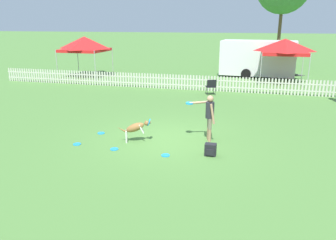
# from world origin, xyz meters

# --- Properties ---
(ground_plane) EXTENTS (240.00, 240.00, 0.00)m
(ground_plane) POSITION_xyz_m (0.00, 0.00, 0.00)
(ground_plane) COLOR #4C7A38
(handler_person) EXTENTS (1.03, 0.44, 1.54)m
(handler_person) POSITION_xyz_m (1.28, 0.23, 0.96)
(handler_person) COLOR tan
(handler_person) RESTS_ON ground_plane
(leaping_dog) EXTENTS (1.11, 0.51, 0.79)m
(leaping_dog) POSITION_xyz_m (-1.00, -0.51, 0.50)
(leaping_dog) COLOR olive
(leaping_dog) RESTS_ON ground_plane
(frisbee_near_handler) EXTENTS (0.25, 0.25, 0.02)m
(frisbee_near_handler) POSITION_xyz_m (-2.78, -1.24, 0.01)
(frisbee_near_handler) COLOR #1E8CD8
(frisbee_near_handler) RESTS_ON ground_plane
(frisbee_near_dog) EXTENTS (0.25, 0.25, 0.02)m
(frisbee_near_dog) POSITION_xyz_m (-2.51, -0.03, 0.01)
(frisbee_near_dog) COLOR #1E8CD8
(frisbee_near_dog) RESTS_ON ground_plane
(frisbee_midfield) EXTENTS (0.25, 0.25, 0.02)m
(frisbee_midfield) POSITION_xyz_m (-1.43, -1.34, 0.01)
(frisbee_midfield) COLOR #1E8CD8
(frisbee_midfield) RESTS_ON ground_plane
(frisbee_far_scatter) EXTENTS (0.25, 0.25, 0.02)m
(frisbee_far_scatter) POSITION_xyz_m (0.25, -1.42, 0.01)
(frisbee_far_scatter) COLOR #1E8CD8
(frisbee_far_scatter) RESTS_ON ground_plane
(backpack_on_grass) EXTENTS (0.34, 0.27, 0.37)m
(backpack_on_grass) POSITION_xyz_m (1.54, -1.06, 0.18)
(backpack_on_grass) COLOR black
(backpack_on_grass) RESTS_ON ground_plane
(picket_fence) EXTENTS (26.80, 0.04, 0.87)m
(picket_fence) POSITION_xyz_m (0.00, 8.52, 0.44)
(picket_fence) COLOR beige
(picket_fence) RESTS_ON ground_plane
(folding_chair_center) EXTENTS (0.65, 0.67, 0.86)m
(folding_chair_center) POSITION_xyz_m (0.46, 7.44, 0.52)
(folding_chair_center) COLOR #333338
(folding_chair_center) RESTS_ON ground_plane
(canopy_tent_main) EXTENTS (2.95, 2.95, 2.87)m
(canopy_tent_main) POSITION_xyz_m (-9.16, 11.48, 2.34)
(canopy_tent_main) COLOR #B2B2B2
(canopy_tent_main) RESTS_ON ground_plane
(canopy_tent_secondary) EXTENTS (2.79, 2.79, 2.84)m
(canopy_tent_secondary) POSITION_xyz_m (4.44, 12.05, 2.35)
(canopy_tent_secondary) COLOR #B2B2B2
(canopy_tent_secondary) RESTS_ON ground_plane
(equipment_trailer) EXTENTS (6.06, 2.71, 2.57)m
(equipment_trailer) POSITION_xyz_m (2.89, 14.59, 1.36)
(equipment_trailer) COLOR white
(equipment_trailer) RESTS_ON ground_plane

